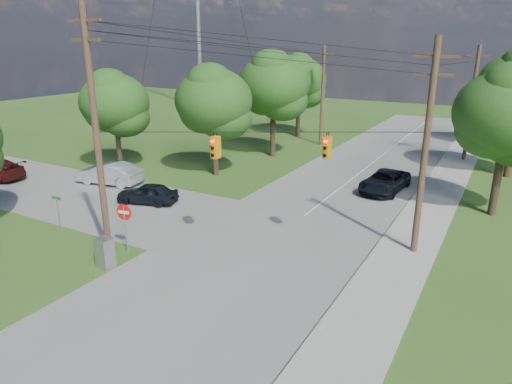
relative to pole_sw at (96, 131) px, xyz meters
The scene contains 22 objects.
ground 7.75m from the pole_sw, ahead, with size 140.00×140.00×0.00m, color #31581D.
main_road 10.16m from the pole_sw, 34.88° to the left, with size 10.00×100.00×0.03m, color gray.
cross_road 19.30m from the pole_sw, 162.16° to the left, with size 48.00×9.00×0.03m, color gray.
sidewalk_east 15.37m from the pole_sw, 19.08° to the left, with size 2.60×100.00×0.12m, color #ABA8A0.
pole_sw is the anchor object (origin of this frame).
pole_ne 15.51m from the pole_sw, 29.38° to the left, with size 2.00×0.32×10.50m.
pole_north_e 32.55m from the pole_sw, 65.48° to the left, with size 2.00×0.32×10.00m.
pole_north_w 29.62m from the pole_sw, 90.77° to the left, with size 2.00×0.32×10.00m.
power_lines 13.04m from the pole_sw, 61.30° to the left, with size 13.93×29.62×4.93m.
traffic_signals 8.24m from the pole_sw, 29.38° to the left, with size 4.91×3.27×1.05m.
tree_w_near 14.99m from the pole_sw, 103.11° to the left, with size 6.00×6.00×8.40m.
tree_w_mid 22.73m from the pole_sw, 96.06° to the left, with size 6.40×6.40×9.22m.
tree_w_far 32.90m from the pole_sw, 97.69° to the left, with size 6.00×6.00×8.73m.
tree_e_near 22.78m from the pole_sw, 43.22° to the left, with size 6.20×6.20×8.81m.
tree_e_far 40.90m from the pole_sw, 66.82° to the left, with size 5.80×5.80×8.32m.
tree_cross_n 16.64m from the pole_sw, 133.29° to the left, with size 5.60×5.60×7.91m.
car_cross_dark 9.25m from the pole_sw, 117.19° to the left, with size 1.62×4.02×1.37m, color black.
car_cross_silver 13.38m from the pole_sw, 136.23° to the left, with size 1.76×5.04×1.66m, color #B3B5BA.
car_main_north 20.21m from the pole_sw, 60.49° to the left, with size 2.44×5.30×1.47m, color black.
control_cabinet 5.73m from the pole_sw, 47.95° to the right, with size 0.82×0.59×1.48m, color gray.
do_not_enter_sign 4.48m from the pole_sw, 41.35° to the left, with size 0.84×0.19×2.55m.
street_name_sign 6.21m from the pole_sw, behind, with size 0.68×0.06×2.26m.
Camera 1 is at (12.32, -14.29, 10.17)m, focal length 32.00 mm.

